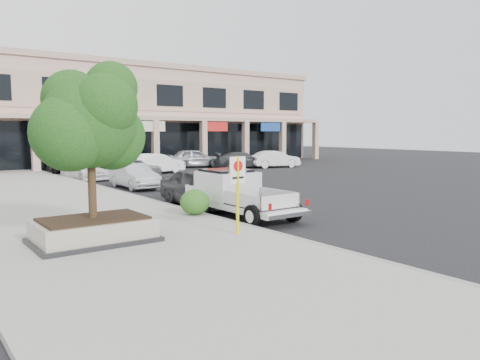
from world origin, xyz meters
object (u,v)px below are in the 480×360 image
object	(u,v)px
curb_car_a	(202,187)
curb_car_d	(65,164)
curb_car_c	(85,169)
lot_car_d	(127,164)
lot_car_e	(195,158)
curb_car_b	(134,176)
pickup_truck	(242,194)
lot_car_c	(243,160)
lot_car_a	(134,168)
planter	(94,230)
planter_tree	(93,122)
lot_car_f	(275,159)
no_parking_sign	(238,184)
lot_car_b	(156,164)

from	to	relation	value
curb_car_a	curb_car_d	distance (m)	19.08
curb_car_c	lot_car_d	world-z (taller)	lot_car_d
lot_car_d	lot_car_e	size ratio (longest dim) A/B	1.05
curb_car_a	curb_car_b	world-z (taller)	curb_car_a
lot_car_d	pickup_truck	bearing A→B (deg)	173.62
curb_car_b	lot_car_c	world-z (taller)	lot_car_c
lot_car_d	lot_car_a	bearing A→B (deg)	169.98
planter	lot_car_d	world-z (taller)	lot_car_d
planter_tree	lot_car_d	world-z (taller)	planter_tree
lot_car_c	lot_car_d	world-z (taller)	lot_car_d
curb_car_a	curb_car_c	xyz separation A→B (m)	(-0.30, 14.16, -0.13)
curb_car_b	pickup_truck	bearing A→B (deg)	-91.22
lot_car_d	lot_car_f	distance (m)	12.83
no_parking_sign	curb_car_d	bearing A→B (deg)	84.96
pickup_truck	lot_car_c	bearing A→B (deg)	53.49
planter_tree	lot_car_d	bearing A→B (deg)	65.03
planter	pickup_truck	xyz separation A→B (m)	(6.02, 1.24, 0.38)
lot_car_c	lot_car_e	distance (m)	4.28
curb_car_a	curb_car_b	distance (m)	7.56
curb_car_b	curb_car_a	bearing A→B (deg)	-91.28
pickup_truck	lot_car_f	size ratio (longest dim) A/B	1.23
planter_tree	curb_car_d	distance (m)	23.95
curb_car_b	lot_car_b	xyz separation A→B (m)	(5.00, 7.45, 0.07)
planter_tree	curb_car_b	xyz separation A→B (m)	(6.24, 11.56, -2.73)
planter	curb_car_c	distance (m)	19.22
no_parking_sign	lot_car_e	size ratio (longest dim) A/B	0.48
curb_car_c	lot_car_b	size ratio (longest dim) A/B	1.05
lot_car_a	lot_car_d	xyz separation A→B (m)	(0.90, 3.46, 0.03)
lot_car_e	curb_car_c	bearing A→B (deg)	128.59
pickup_truck	curb_car_d	distance (m)	22.00
lot_car_c	lot_car_e	size ratio (longest dim) A/B	1.00
planter_tree	pickup_truck	size ratio (longest dim) A/B	0.73
lot_car_a	lot_car_e	distance (m)	9.41
planter_tree	lot_car_b	bearing A→B (deg)	59.39
pickup_truck	curb_car_a	distance (m)	2.93
lot_car_e	lot_car_f	bearing A→B (deg)	-110.67
lot_car_c	no_parking_sign	bearing A→B (deg)	166.93
pickup_truck	curb_car_b	distance (m)	10.49
planter	planter_tree	xyz separation A→B (m)	(0.13, 0.15, 2.94)
curb_car_a	lot_car_d	bearing A→B (deg)	76.91
curb_car_b	lot_car_e	xyz separation A→B (m)	(10.48, 11.00, 0.13)
curb_car_b	curb_car_c	size ratio (longest dim) A/B	0.87
pickup_truck	lot_car_d	distance (m)	20.19
curb_car_d	lot_car_b	xyz separation A→B (m)	(5.46, -4.07, 0.06)
pickup_truck	lot_car_d	xyz separation A→B (m)	(3.85, 19.82, -0.16)
no_parking_sign	curb_car_b	size ratio (longest dim) A/B	0.55
no_parking_sign	lot_car_a	size ratio (longest dim) A/B	0.59
no_parking_sign	pickup_truck	distance (m)	3.73
no_parking_sign	curb_car_c	xyz separation A→B (m)	(2.08, 19.93, -0.94)
planter	curb_car_b	size ratio (longest dim) A/B	0.77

